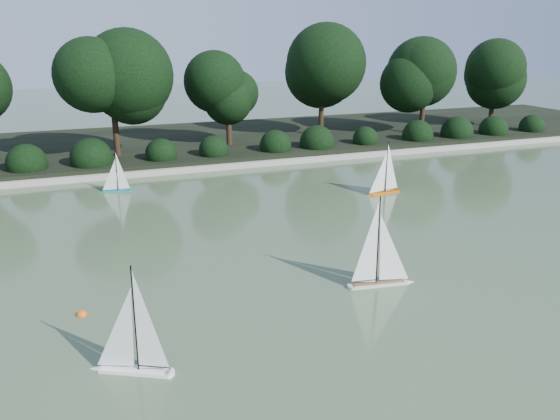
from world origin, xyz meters
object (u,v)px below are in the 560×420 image
sailboat_white_b (384,271)px  sailboat_teal (114,185)px  sailboat_orange (382,185)px  race_buoy (82,315)px  sailboat_white_a (127,355)px

sailboat_white_b → sailboat_teal: sailboat_white_b is taller
sailboat_teal → sailboat_orange: bearing=-21.9°
sailboat_white_b → race_buoy: sailboat_white_b is taller
sailboat_teal → race_buoy: sailboat_teal is taller
sailboat_white_a → sailboat_teal: (0.47, 8.88, -0.06)m
sailboat_teal → race_buoy: bearing=-98.2°
sailboat_white_a → race_buoy: size_ratio=9.86×
sailboat_teal → sailboat_white_a: bearing=-93.1°
sailboat_white_a → sailboat_orange: (7.35, 6.11, -0.01)m
sailboat_white_a → sailboat_orange: bearing=39.7°
sailboat_white_b → sailboat_orange: size_ratio=1.13×
sailboat_teal → race_buoy: 7.15m
sailboat_orange → sailboat_white_a: bearing=-140.3°
sailboat_white_a → race_buoy: 1.90m
sailboat_white_b → sailboat_teal: bearing=117.2°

